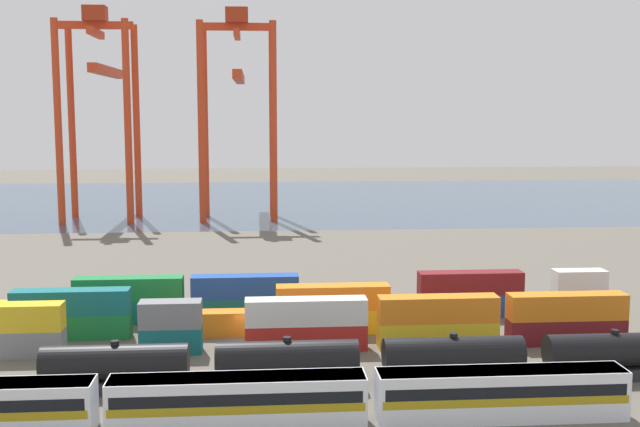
{
  "coord_description": "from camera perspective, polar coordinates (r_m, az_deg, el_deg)",
  "views": [
    {
      "loc": [
        1.46,
        -80.02,
        23.62
      ],
      "look_at": [
        10.29,
        33.41,
        8.86
      ],
      "focal_mm": 44.33,
      "sensor_mm": 36.0,
      "label": 1
    }
  ],
  "objects": [
    {
      "name": "ground_plane",
      "position": [
        122.33,
        -5.06,
        -3.77
      ],
      "size": [
        420.0,
        420.0,
        0.0
      ],
      "primitive_type": "plane",
      "color": "#5B564C"
    },
    {
      "name": "harbour_water",
      "position": [
        211.79,
        -4.82,
        0.96
      ],
      "size": [
        400.0,
        110.0,
        0.01
      ],
      "primitive_type": "cube",
      "color": "#384C60",
      "rests_on": "ground_plane"
    },
    {
      "name": "passenger_train",
      "position": [
        61.22,
        -5.95,
        -13.18
      ],
      "size": [
        59.78,
        3.14,
        3.9
      ],
      "color": "silver",
      "rests_on": "ground_plane"
    },
    {
      "name": "freight_tank_row",
      "position": [
        71.06,
        9.58,
        -10.33
      ],
      "size": [
        70.29,
        2.99,
        4.45
      ],
      "color": "#232326",
      "rests_on": "ground_plane"
    },
    {
      "name": "shipping_container_1",
      "position": [
        82.5,
        -20.04,
        -8.76
      ],
      "size": [
        6.04,
        2.44,
        2.6
      ],
      "primitive_type": "cube",
      "color": "slate",
      "rests_on": "ground_plane"
    },
    {
      "name": "shipping_container_2",
      "position": [
        81.83,
        -20.12,
        -7.01
      ],
      "size": [
        6.04,
        2.44,
        2.6
      ],
      "primitive_type": "cube",
      "color": "gold",
      "rests_on": "shipping_container_1"
    },
    {
      "name": "shipping_container_3",
      "position": [
        79.97,
        -10.7,
        -8.95
      ],
      "size": [
        6.04,
        2.44,
        2.6
      ],
      "primitive_type": "cube",
      "color": "#146066",
      "rests_on": "ground_plane"
    },
    {
      "name": "shipping_container_4",
      "position": [
        79.29,
        -10.74,
        -7.14
      ],
      "size": [
        6.04,
        2.44,
        2.6
      ],
      "primitive_type": "cube",
      "color": "slate",
      "rests_on": "shipping_container_3"
    },
    {
      "name": "shipping_container_5",
      "position": [
        79.62,
        -1.01,
        -8.89
      ],
      "size": [
        12.1,
        2.44,
        2.6
      ],
      "primitive_type": "cube",
      "color": "#AD211C",
      "rests_on": "ground_plane"
    },
    {
      "name": "shipping_container_6",
      "position": [
        78.93,
        -1.01,
        -7.08
      ],
      "size": [
        12.1,
        2.44,
        2.6
      ],
      "primitive_type": "cube",
      "color": "silver",
      "rests_on": "shipping_container_5"
    },
    {
      "name": "shipping_container_7",
      "position": [
        81.47,
        8.49,
        -8.59
      ],
      "size": [
        12.1,
        2.44,
        2.6
      ],
      "primitive_type": "cube",
      "color": "gold",
      "rests_on": "ground_plane"
    },
    {
      "name": "shipping_container_8",
      "position": [
        80.8,
        8.52,
        -6.82
      ],
      "size": [
        12.1,
        2.44,
        2.6
      ],
      "primitive_type": "cube",
      "color": "orange",
      "rests_on": "shipping_container_7"
    },
    {
      "name": "shipping_container_9",
      "position": [
        85.39,
        17.32,
        -8.1
      ],
      "size": [
        12.1,
        2.44,
        2.6
      ],
      "primitive_type": "cube",
      "color": "maroon",
      "rests_on": "ground_plane"
    },
    {
      "name": "shipping_container_10",
      "position": [
        84.75,
        17.39,
        -6.41
      ],
      "size": [
        12.1,
        2.44,
        2.6
      ],
      "primitive_type": "cube",
      "color": "orange",
      "rests_on": "shipping_container_9"
    },
    {
      "name": "shipping_container_13",
      "position": [
        87.34,
        -17.47,
        -7.76
      ],
      "size": [
        12.1,
        2.44,
        2.6
      ],
      "primitive_type": "cube",
      "color": "#197538",
      "rests_on": "ground_plane"
    },
    {
      "name": "shipping_container_14",
      "position": [
        86.72,
        -17.53,
        -6.1
      ],
      "size": [
        12.1,
        2.44,
        2.6
      ],
      "primitive_type": "cube",
      "color": "#146066",
      "rests_on": "shipping_container_13"
    },
    {
      "name": "shipping_container_15",
      "position": [
        85.31,
        -8.37,
        -7.86
      ],
      "size": [
        12.1,
        2.44,
        2.6
      ],
      "primitive_type": "cube",
      "color": "orange",
      "rests_on": "ground_plane"
    },
    {
      "name": "shipping_container_16",
      "position": [
        85.46,
        0.93,
        -7.75
      ],
      "size": [
        12.1,
        2.44,
        2.6
      ],
      "primitive_type": "cube",
      "color": "gold",
      "rests_on": "ground_plane"
    },
    {
      "name": "shipping_container_17",
      "position": [
        84.82,
        0.93,
        -6.05
      ],
      "size": [
        12.1,
        2.44,
        2.6
      ],
      "primitive_type": "cube",
      "color": "orange",
      "rests_on": "shipping_container_16"
    },
    {
      "name": "shipping_container_20",
      "position": [
        94.87,
        -21.42,
        -6.74
      ],
      "size": [
        12.1,
        2.44,
        2.6
      ],
      "primitive_type": "cube",
      "color": "gold",
      "rests_on": "ground_plane"
    },
    {
      "name": "shipping_container_21",
      "position": [
        91.92,
        -13.59,
        -6.87
      ],
      "size": [
        12.1,
        2.44,
        2.6
      ],
      "primitive_type": "cube",
      "color": "#146066",
      "rests_on": "ground_plane"
    },
    {
      "name": "shipping_container_22",
      "position": [
        91.32,
        -13.64,
        -5.29
      ],
      "size": [
        12.1,
        2.44,
        2.6
      ],
      "primitive_type": "cube",
      "color": "#197538",
      "rests_on": "shipping_container_21"
    },
    {
      "name": "shipping_container_23",
      "position": [
        90.76,
        -5.41,
        -6.88
      ],
      "size": [
        12.1,
        2.44,
        2.6
      ],
      "primitive_type": "cube",
      "color": "#146066",
      "rests_on": "ground_plane"
    },
    {
      "name": "shipping_container_24",
      "position": [
        90.15,
        -5.43,
        -5.28
      ],
      "size": [
        12.1,
        2.44,
        2.6
      ],
      "primitive_type": "cube",
      "color": "#1C4299",
      "rests_on": "shipping_container_23"
    },
    {
      "name": "shipping_container_25",
      "position": [
        91.45,
        2.82,
        -6.74
      ],
      "size": [
        6.04,
        2.44,
        2.6
      ],
      "primitive_type": "cube",
      "color": "slate",
      "rests_on": "ground_plane"
    },
    {
      "name": "shipping_container_26",
      "position": [
        93.95,
        10.76,
        -6.48
      ],
      "size": [
        12.1,
        2.44,
        2.6
      ],
      "primitive_type": "cube",
      "color": "#1C4299",
      "rests_on": "ground_plane"
    },
    {
      "name": "shipping_container_27",
      "position": [
        93.37,
        10.8,
        -4.93
      ],
      "size": [
        12.1,
        2.44,
        2.6
      ],
      "primitive_type": "cube",
      "color": "maroon",
      "rests_on": "shipping_container_26"
    },
    {
      "name": "shipping_container_28",
      "position": [
        98.13,
        18.15,
        -6.13
      ],
      "size": [
        6.04,
        2.44,
        2.6
      ],
      "primitive_type": "cube",
      "color": "gold",
      "rests_on": "ground_plane"
    },
    {
      "name": "shipping_container_29",
      "position": [
        97.57,
        18.21,
        -4.64
      ],
      "size": [
        6.04,
        2.44,
        2.6
      ],
      "primitive_type": "cube",
      "color": "silver",
      "rests_on": "shipping_container_28"
    },
    {
      "name": "gantry_crane_west",
      "position": [
        179.93,
        -15.58,
        8.41
      ],
      "size": [
        15.8,
        36.26,
        45.72
      ],
      "color": "red",
      "rests_on": "ground_plane"
    },
    {
      "name": "gantry_crane_central",
      "position": [
        176.86,
        -5.93,
        8.58
      ],
      "size": [
        16.77,
        36.6,
        45.64
      ],
      "color": "red",
      "rests_on": "ground_plane"
    }
  ]
}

